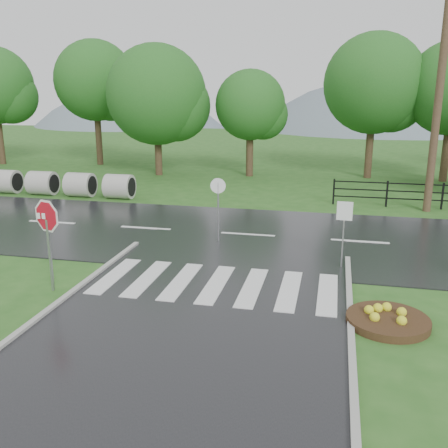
# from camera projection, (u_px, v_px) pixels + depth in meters

# --- Properties ---
(ground) EXTENTS (120.00, 120.00, 0.00)m
(ground) POSITION_uv_depth(u_px,v_px,m) (151.00, 389.00, 8.96)
(ground) COLOR #2A5B1E
(ground) RESTS_ON ground
(main_road) EXTENTS (90.00, 8.00, 0.04)m
(main_road) POSITION_uv_depth(u_px,v_px,m) (248.00, 236.00, 18.38)
(main_road) COLOR black
(main_road) RESTS_ON ground
(crosswalk) EXTENTS (6.50, 2.80, 0.02)m
(crosswalk) POSITION_uv_depth(u_px,v_px,m) (216.00, 284.00, 13.66)
(crosswalk) COLOR silver
(crosswalk) RESTS_ON ground
(fence_west) EXTENTS (9.58, 0.08, 1.20)m
(fence_west) POSITION_uv_depth(u_px,v_px,m) (443.00, 194.00, 22.20)
(fence_west) COLOR black
(fence_west) RESTS_ON ground
(hills) EXTENTS (102.00, 48.00, 48.00)m
(hills) POSITION_uv_depth(u_px,v_px,m) (335.00, 235.00, 73.50)
(hills) COLOR slate
(hills) RESTS_ON ground
(treeline) EXTENTS (83.20, 5.20, 10.00)m
(treeline) POSITION_uv_depth(u_px,v_px,m) (302.00, 175.00, 31.35)
(treeline) COLOR #1D591B
(treeline) RESTS_ON ground
(culvert_pipes) EXTENTS (9.70, 1.20, 1.20)m
(culvert_pipes) POSITION_uv_depth(u_px,v_px,m) (43.00, 183.00, 25.37)
(culvert_pipes) COLOR #9E9B93
(culvert_pipes) RESTS_ON ground
(stop_sign) EXTENTS (1.12, 0.40, 2.65)m
(stop_sign) POSITION_uv_depth(u_px,v_px,m) (47.00, 224.00, 12.90)
(stop_sign) COLOR #939399
(stop_sign) RESTS_ON ground
(flower_bed) EXTENTS (1.88, 1.88, 0.38)m
(flower_bed) POSITION_uv_depth(u_px,v_px,m) (388.00, 319.00, 11.39)
(flower_bed) COLOR #332111
(flower_bed) RESTS_ON ground
(reg_sign_small) EXTENTS (0.46, 0.07, 2.06)m
(reg_sign_small) POSITION_uv_depth(u_px,v_px,m) (344.00, 221.00, 14.64)
(reg_sign_small) COLOR #939399
(reg_sign_small) RESTS_ON ground
(reg_sign_round) EXTENTS (0.53, 0.08, 2.29)m
(reg_sign_round) POSITION_uv_depth(u_px,v_px,m) (218.00, 202.00, 17.22)
(reg_sign_round) COLOR #939399
(reg_sign_round) RESTS_ON ground
(utility_pole_east) EXTENTS (1.78, 0.33, 9.97)m
(utility_pole_east) POSITION_uv_depth(u_px,v_px,m) (439.00, 93.00, 20.74)
(utility_pole_east) COLOR #473523
(utility_pole_east) RESTS_ON ground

